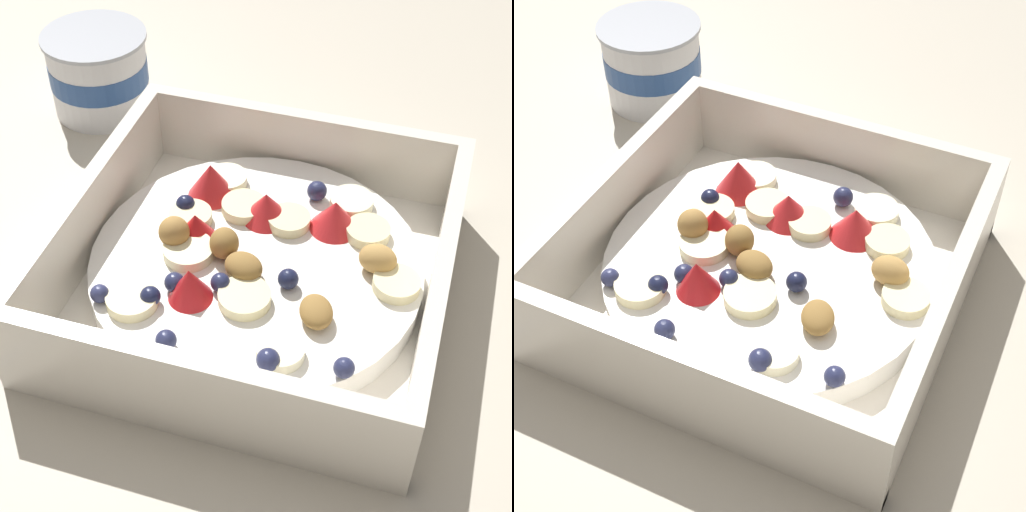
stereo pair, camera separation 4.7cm
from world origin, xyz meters
The scene contains 3 objects.
ground_plane centered at (0.00, 0.00, 0.00)m, with size 2.40×2.40×0.00m, color beige.
fruit_bowl centered at (-0.01, 0.01, 0.02)m, with size 0.22×0.22×0.06m.
yogurt_cup centered at (-0.19, 0.17, 0.03)m, with size 0.08×0.08×0.06m.
Camera 2 is at (0.13, -0.29, 0.36)m, focal length 54.82 mm.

